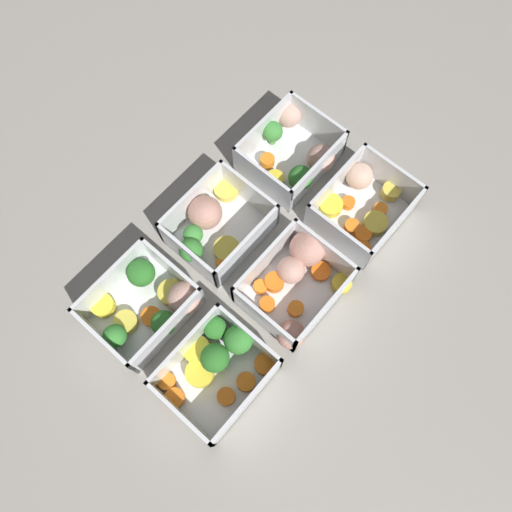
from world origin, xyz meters
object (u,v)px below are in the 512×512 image
(container_near_right, at_px, (150,304))
(container_far_right, at_px, (217,364))
(container_near_left, at_px, (295,152))
(container_near_center, at_px, (212,226))
(container_far_left, at_px, (362,205))
(container_far_center, at_px, (297,280))

(container_near_right, height_order, container_far_right, same)
(container_near_left, distance_m, container_far_right, 0.34)
(container_near_left, xyz_separation_m, container_near_center, (0.17, -0.01, 0.00))
(container_near_left, relative_size, container_far_left, 1.01)
(container_near_left, height_order, container_far_center, same)
(container_far_center, bearing_deg, container_near_right, -39.43)
(container_near_center, height_order, container_far_left, same)
(container_far_center, bearing_deg, container_near_center, -82.95)
(container_far_left, relative_size, container_far_right, 0.99)
(container_far_center, height_order, container_far_right, same)
(container_far_center, distance_m, container_far_right, 0.16)
(container_near_right, distance_m, container_far_right, 0.13)
(container_far_left, relative_size, container_far_center, 0.84)
(container_near_left, relative_size, container_near_center, 0.98)
(container_near_center, xyz_separation_m, container_near_right, (0.14, 0.01, -0.00))
(container_far_left, xyz_separation_m, container_far_center, (0.15, 0.00, 0.00))
(container_near_right, distance_m, container_far_center, 0.21)
(container_near_center, height_order, container_near_right, same)
(container_near_center, height_order, container_far_center, same)
(container_near_left, xyz_separation_m, container_far_right, (0.31, 0.13, -0.00))
(container_far_left, bearing_deg, container_near_right, -22.23)
(container_near_center, xyz_separation_m, container_far_center, (-0.02, 0.15, -0.00))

